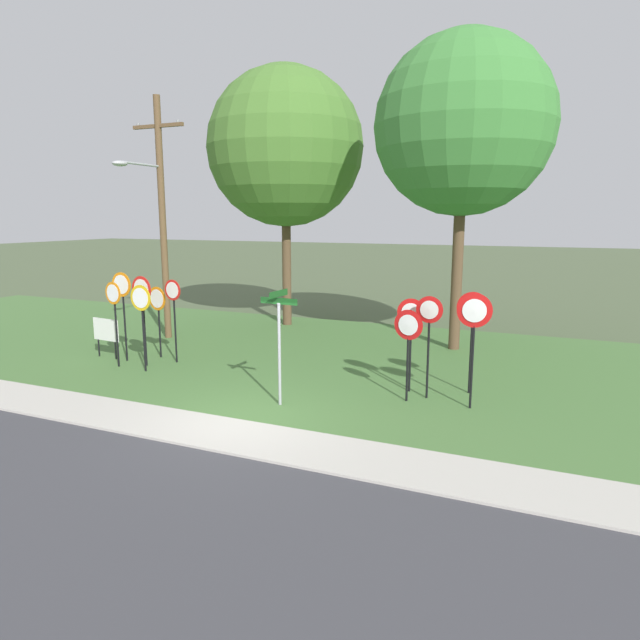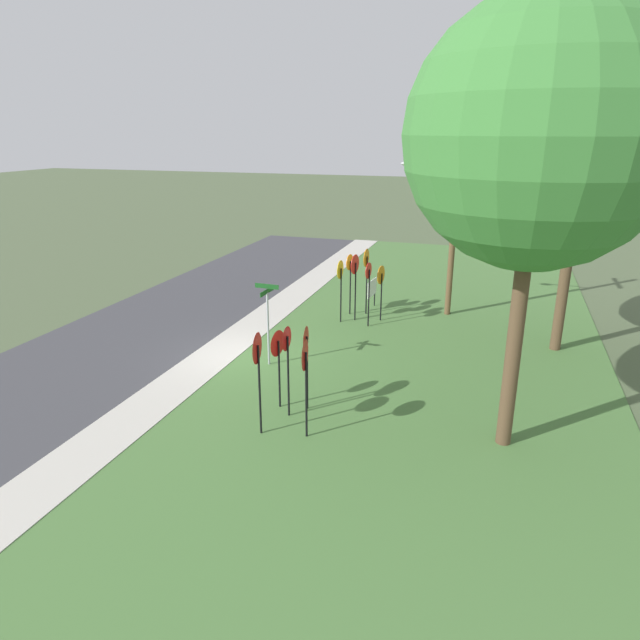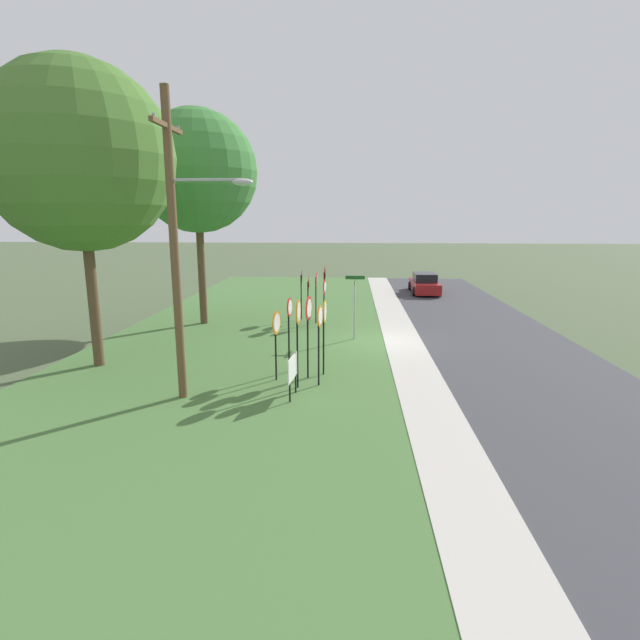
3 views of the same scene
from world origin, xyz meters
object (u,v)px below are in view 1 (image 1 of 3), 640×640
at_px(stop_sign_far_center, 173,304).
at_px(utility_pole, 159,211).
at_px(yield_sign_far_right, 411,323).
at_px(notice_board, 106,332).
at_px(stop_sign_far_left, 142,300).
at_px(stop_sign_near_right, 158,306).
at_px(yield_sign_center, 408,334).
at_px(stop_sign_far_right, 114,306).
at_px(yield_sign_near_right, 474,323).
at_px(oak_tree_right, 464,126).
at_px(yield_sign_far_left, 472,318).
at_px(stop_sign_center_tall, 141,309).
at_px(yield_sign_near_left, 429,323).
at_px(street_name_post, 279,337).
at_px(stop_sign_near_left, 122,297).
at_px(oak_tree_left, 285,148).

bearing_deg(stop_sign_far_center, utility_pole, 141.00).
bearing_deg(yield_sign_far_right, notice_board, 174.85).
bearing_deg(stop_sign_far_left, yield_sign_far_right, 13.38).
height_order(stop_sign_near_right, yield_sign_center, stop_sign_near_right).
xyz_separation_m(stop_sign_far_left, stop_sign_far_right, (-0.70, -0.40, -0.16)).
distance_m(yield_sign_near_right, oak_tree_right, 7.96).
bearing_deg(oak_tree_right, yield_sign_center, -90.66).
bearing_deg(utility_pole, stop_sign_far_right, -71.50).
relative_size(yield_sign_center, oak_tree_right, 0.22).
height_order(yield_sign_far_left, yield_sign_far_right, yield_sign_far_left).
distance_m(stop_sign_near_right, stop_sign_center_tall, 1.64).
distance_m(yield_sign_far_left, notice_board, 11.14).
bearing_deg(yield_sign_near_right, notice_board, 171.09).
bearing_deg(yield_sign_near_left, street_name_post, -148.40).
height_order(yield_sign_near_right, yield_sign_far_left, yield_sign_near_right).
distance_m(stop_sign_near_left, yield_sign_near_right, 10.42).
relative_size(stop_sign_near_right, oak_tree_left, 0.22).
bearing_deg(stop_sign_center_tall, yield_sign_near_right, 6.29).
distance_m(stop_sign_near_right, yield_sign_near_left, 8.68).
distance_m(yield_sign_far_right, yield_sign_center, 0.78).
bearing_deg(street_name_post, oak_tree_left, 118.00).
height_order(stop_sign_far_left, stop_sign_far_right, stop_sign_far_left).
bearing_deg(yield_sign_near_left, utility_pole, 164.38).
height_order(yield_sign_far_right, yield_sign_center, yield_sign_far_right).
bearing_deg(stop_sign_center_tall, stop_sign_far_right, 178.30).
xyz_separation_m(yield_sign_near_right, oak_tree_right, (-1.42, 5.90, 5.16)).
height_order(yield_sign_near_left, street_name_post, street_name_post).
height_order(yield_sign_far_left, oak_tree_left, oak_tree_left).
relative_size(yield_sign_near_right, oak_tree_left, 0.27).
bearing_deg(notice_board, oak_tree_right, 35.51).
distance_m(yield_sign_near_left, utility_pole, 11.09).
relative_size(yield_sign_near_left, oak_tree_left, 0.25).
xyz_separation_m(stop_sign_far_right, stop_sign_center_tall, (1.08, -0.09, 0.00)).
bearing_deg(oak_tree_left, yield_sign_near_right, -41.45).
bearing_deg(street_name_post, yield_sign_far_right, 42.83).
bearing_deg(utility_pole, stop_sign_far_left, -59.74).
bearing_deg(yield_sign_near_right, street_name_post, -167.51).
relative_size(stop_sign_far_left, yield_sign_center, 1.20).
distance_m(stop_sign_center_tall, oak_tree_left, 9.59).
distance_m(yield_sign_far_left, yield_sign_center, 1.81).
bearing_deg(stop_sign_near_left, yield_sign_near_right, 1.94).
distance_m(stop_sign_center_tall, yield_sign_far_right, 7.55).
height_order(stop_sign_far_left, oak_tree_right, oak_tree_right).
distance_m(yield_sign_far_right, street_name_post, 3.36).
xyz_separation_m(stop_sign_far_center, oak_tree_right, (7.46, 5.21, 5.38)).
distance_m(yield_sign_near_right, yield_sign_center, 1.54).
xyz_separation_m(stop_sign_near_right, utility_pole, (-1.68, 2.36, 2.96)).
xyz_separation_m(stop_sign_far_left, stop_sign_far_center, (0.57, 0.69, -0.16)).
distance_m(yield_sign_far_left, street_name_post, 4.79).
xyz_separation_m(stop_sign_far_right, yield_sign_center, (8.67, 0.32, -0.16)).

